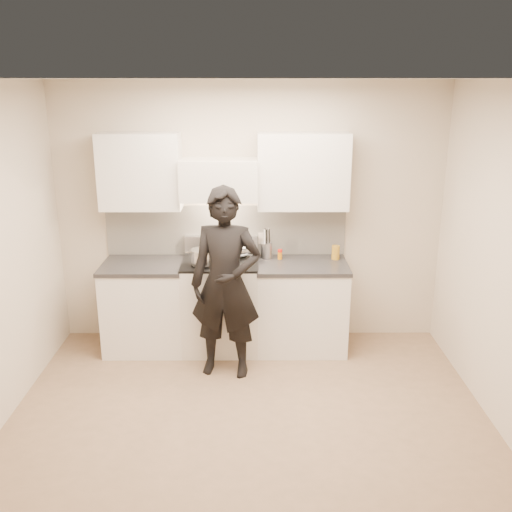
# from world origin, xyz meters

# --- Properties ---
(ground_plane) EXTENTS (4.00, 4.00, 0.00)m
(ground_plane) POSITION_xyz_m (0.00, 0.00, 0.00)
(ground_plane) COLOR #8A6B4F
(room_shell) EXTENTS (4.04, 3.54, 2.70)m
(room_shell) POSITION_xyz_m (-0.06, 0.37, 1.60)
(room_shell) COLOR #C1B299
(room_shell) RESTS_ON ground
(stove) EXTENTS (0.76, 0.65, 0.96)m
(stove) POSITION_xyz_m (-0.30, 1.42, 0.47)
(stove) COLOR silver
(stove) RESTS_ON ground
(counter_right) EXTENTS (0.92, 0.67, 0.92)m
(counter_right) POSITION_xyz_m (0.53, 1.43, 0.46)
(counter_right) COLOR silver
(counter_right) RESTS_ON ground
(counter_left) EXTENTS (0.82, 0.67, 0.92)m
(counter_left) POSITION_xyz_m (-1.08, 1.43, 0.46)
(counter_left) COLOR silver
(counter_left) RESTS_ON ground
(wok) EXTENTS (0.33, 0.41, 0.27)m
(wok) POSITION_xyz_m (-0.10, 1.54, 1.05)
(wok) COLOR #AFAFAF
(wok) RESTS_ON stove
(stock_pot) EXTENTS (0.32, 0.25, 0.15)m
(stock_pot) POSITION_xyz_m (-0.46, 1.28, 1.03)
(stock_pot) COLOR #AFAFAF
(stock_pot) RESTS_ON stove
(utensil_crock) EXTENTS (0.12, 0.12, 0.31)m
(utensil_crock) POSITION_xyz_m (0.17, 1.60, 1.02)
(utensil_crock) COLOR silver
(utensil_crock) RESTS_ON counter_right
(spice_jar) EXTENTS (0.05, 0.05, 0.10)m
(spice_jar) POSITION_xyz_m (0.31, 1.56, 0.97)
(spice_jar) COLOR orange
(spice_jar) RESTS_ON counter_right
(oil_glass) EXTENTS (0.08, 0.08, 0.14)m
(oil_glass) POSITION_xyz_m (0.88, 1.56, 0.99)
(oil_glass) COLOR #AD7C1D
(oil_glass) RESTS_ON counter_right
(person) EXTENTS (0.71, 0.53, 1.80)m
(person) POSITION_xyz_m (-0.22, 0.88, 0.90)
(person) COLOR black
(person) RESTS_ON ground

